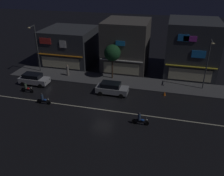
# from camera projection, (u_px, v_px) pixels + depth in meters

# --- Properties ---
(ground_plane) EXTENTS (140.00, 140.00, 0.00)m
(ground_plane) POSITION_uv_depth(u_px,v_px,m) (102.00, 110.00, 28.44)
(ground_plane) COLOR black
(lane_divider_stripe) EXTENTS (32.79, 0.16, 0.01)m
(lane_divider_stripe) POSITION_uv_depth(u_px,v_px,m) (102.00, 110.00, 28.44)
(lane_divider_stripe) COLOR beige
(lane_divider_stripe) RESTS_ON ground
(sidewalk_far) EXTENTS (34.52, 4.19, 0.14)m
(sidewalk_far) POSITION_uv_depth(u_px,v_px,m) (118.00, 81.00, 35.68)
(sidewalk_far) COLOR #4C4C4F
(sidewalk_far) RESTS_ON ground
(storefront_left_block) EXTENTS (8.39, 8.62, 6.06)m
(storefront_left_block) POSITION_uv_depth(u_px,v_px,m) (70.00, 46.00, 42.11)
(storefront_left_block) COLOR #383A3F
(storefront_left_block) RESTS_ON ground
(storefront_center_block) EXTENTS (7.10, 7.83, 8.04)m
(storefront_center_block) POSITION_uv_depth(u_px,v_px,m) (126.00, 45.00, 39.06)
(storefront_center_block) COLOR #56514C
(storefront_center_block) RESTS_ON ground
(storefront_right_block) EXTENTS (7.64, 8.72, 8.42)m
(storefront_right_block) POSITION_uv_depth(u_px,v_px,m) (191.00, 47.00, 37.08)
(storefront_right_block) COLOR #383A3F
(storefront_right_block) RESTS_ON ground
(streetlamp_west) EXTENTS (0.44, 1.64, 7.56)m
(streetlamp_west) POSITION_uv_depth(u_px,v_px,m) (36.00, 45.00, 36.92)
(streetlamp_west) COLOR #47494C
(streetlamp_west) RESTS_ON sidewalk_far
(streetlamp_mid) EXTENTS (0.44, 1.64, 7.05)m
(streetlamp_mid) POSITION_uv_depth(u_px,v_px,m) (208.00, 61.00, 31.25)
(streetlamp_mid) COLOR #47494C
(streetlamp_mid) RESTS_ON sidewalk_far
(pedestrian_on_sidewalk) EXTENTS (0.38, 0.38, 1.77)m
(pedestrian_on_sidewalk) POSITION_uv_depth(u_px,v_px,m) (68.00, 71.00, 37.04)
(pedestrian_on_sidewalk) COLOR gray
(pedestrian_on_sidewalk) RESTS_ON sidewalk_far
(street_tree) EXTENTS (2.46, 2.46, 5.29)m
(street_tree) POSITION_uv_depth(u_px,v_px,m) (112.00, 53.00, 34.73)
(street_tree) COLOR #473323
(street_tree) RESTS_ON sidewalk_far
(parked_car_near_kerb) EXTENTS (4.30, 1.98, 1.67)m
(parked_car_near_kerb) POSITION_uv_depth(u_px,v_px,m) (34.00, 79.00, 34.43)
(parked_car_near_kerb) COLOR silver
(parked_car_near_kerb) RESTS_ON ground
(parked_car_trailing) EXTENTS (4.30, 1.98, 1.67)m
(parked_car_trailing) POSITION_uv_depth(u_px,v_px,m) (112.00, 88.00, 31.71)
(parked_car_trailing) COLOR #9EA0A5
(parked_car_trailing) RESTS_ON ground
(motorcycle_lead) EXTENTS (1.90, 0.60, 1.52)m
(motorcycle_lead) POSITION_uv_depth(u_px,v_px,m) (140.00, 120.00, 25.44)
(motorcycle_lead) COLOR black
(motorcycle_lead) RESTS_ON ground
(motorcycle_following) EXTENTS (1.90, 0.60, 1.52)m
(motorcycle_following) POSITION_uv_depth(u_px,v_px,m) (27.00, 88.00, 32.21)
(motorcycle_following) COLOR black
(motorcycle_following) RESTS_ON ground
(motorcycle_opposite_lane) EXTENTS (1.90, 0.60, 1.52)m
(motorcycle_opposite_lane) POSITION_uv_depth(u_px,v_px,m) (43.00, 100.00, 29.40)
(motorcycle_opposite_lane) COLOR black
(motorcycle_opposite_lane) RESTS_ON ground
(traffic_cone) EXTENTS (0.36, 0.36, 0.55)m
(traffic_cone) POSITION_uv_depth(u_px,v_px,m) (165.00, 93.00, 31.62)
(traffic_cone) COLOR orange
(traffic_cone) RESTS_ON ground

